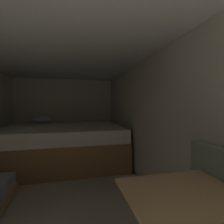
{
  "coord_description": "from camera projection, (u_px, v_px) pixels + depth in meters",
  "views": [
    {
      "loc": [
        0.17,
        -0.33,
        1.29
      ],
      "look_at": [
        0.88,
        2.59,
        1.17
      ],
      "focal_mm": 26.54,
      "sensor_mm": 36.0,
      "label": 1
    }
  ],
  "objects": [
    {
      "name": "ground_plane",
      "position": [
        60.0,
        202.0,
        2.21
      ],
      "size": [
        7.15,
        7.15,
        0.0
      ],
      "primitive_type": "plane",
      "color": "#A39984"
    },
    {
      "name": "wall_right",
      "position": [
        152.0,
        123.0,
        2.5
      ],
      "size": [
        0.05,
        5.15,
        2.04
      ],
      "primitive_type": "cube",
      "color": "beige",
      "rests_on": "ground"
    },
    {
      "name": "dinette_table",
      "position": [
        192.0,
        216.0,
        0.93
      ],
      "size": [
        0.71,
        0.69,
        0.77
      ],
      "color": "tan",
      "rests_on": "ground"
    },
    {
      "name": "bed",
      "position": [
        64.0,
        144.0,
        3.73
      ],
      "size": [
        2.54,
        1.9,
        1.01
      ],
      "color": "olive",
      "rests_on": "ground"
    },
    {
      "name": "wall_back",
      "position": [
        66.0,
        115.0,
        4.7
      ],
      "size": [
        2.76,
        0.05,
        2.04
      ],
      "primitive_type": "cube",
      "color": "beige",
      "rests_on": "ground"
    },
    {
      "name": "ceiling_slab",
      "position": [
        58.0,
        45.0,
        2.13
      ],
      "size": [
        2.76,
        5.15,
        0.05
      ],
      "primitive_type": "cube",
      "color": "white",
      "rests_on": "wall_left"
    }
  ]
}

